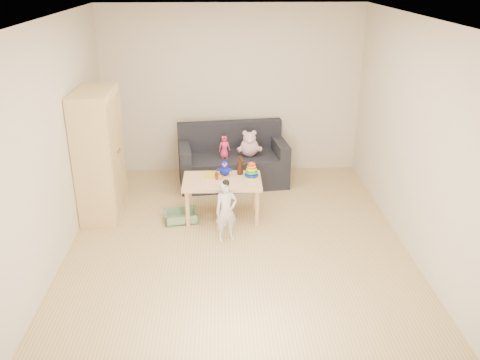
{
  "coord_description": "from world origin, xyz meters",
  "views": [
    {
      "loc": [
        -0.17,
        -5.51,
        3.1
      ],
      "look_at": [
        0.05,
        0.25,
        0.65
      ],
      "focal_mm": 38.0,
      "sensor_mm": 36.0,
      "label": 1
    }
  ],
  "objects_px": {
    "sofa": "(233,169)",
    "toddler": "(226,212)",
    "wardrobe": "(99,154)",
    "play_table": "(222,198)"
  },
  "relations": [
    {
      "from": "wardrobe",
      "to": "sofa",
      "type": "height_order",
      "value": "wardrobe"
    },
    {
      "from": "play_table",
      "to": "wardrobe",
      "type": "bearing_deg",
      "value": 172.92
    },
    {
      "from": "sofa",
      "to": "toddler",
      "type": "xyz_separation_m",
      "value": [
        -0.12,
        -1.74,
        0.15
      ]
    },
    {
      "from": "toddler",
      "to": "play_table",
      "type": "bearing_deg",
      "value": 75.83
    },
    {
      "from": "toddler",
      "to": "wardrobe",
      "type": "bearing_deg",
      "value": 135.56
    },
    {
      "from": "play_table",
      "to": "sofa",
      "type": "bearing_deg",
      "value": 81.57
    },
    {
      "from": "sofa",
      "to": "play_table",
      "type": "bearing_deg",
      "value": -105.28
    },
    {
      "from": "wardrobe",
      "to": "play_table",
      "type": "height_order",
      "value": "wardrobe"
    },
    {
      "from": "wardrobe",
      "to": "toddler",
      "type": "height_order",
      "value": "wardrobe"
    },
    {
      "from": "sofa",
      "to": "toddler",
      "type": "distance_m",
      "value": 1.75
    }
  ]
}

